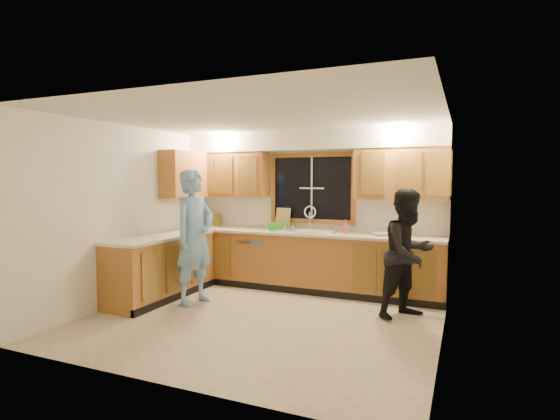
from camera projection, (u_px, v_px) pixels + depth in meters
The scene contains 26 objects.
floor at pixel (262, 319), 5.44m from camera, with size 4.20×4.20×0.00m, color #C4B197.
ceiling at pixel (261, 117), 5.26m from camera, with size 4.20×4.20×0.00m, color silver.
wall_back at pixel (312, 210), 7.09m from camera, with size 4.20×4.20×0.00m, color silver.
wall_left at pixel (128, 214), 6.18m from camera, with size 3.80×3.80×0.00m, color silver.
wall_right at pixel (444, 227), 4.53m from camera, with size 3.80×3.80×0.00m, color silver.
base_cabinets_back at pixel (306, 262), 6.88m from camera, with size 4.20×0.60×0.88m, color #AC6D32.
base_cabinets_left at pixel (162, 268), 6.44m from camera, with size 0.60×1.90×0.88m, color #AC6D32.
countertop_back at pixel (305, 233), 6.83m from camera, with size 4.20×0.63×0.04m, color beige.
countertop_left at pixel (162, 237), 6.40m from camera, with size 0.63×1.90×0.04m, color beige.
upper_cabinets_left at pixel (230, 175), 7.46m from camera, with size 1.35×0.33×0.75m, color #AC6D32.
upper_cabinets_right at pixel (401, 174), 6.34m from camera, with size 1.35×0.33×0.75m, color #AC6D32.
upper_cabinets_return at pixel (184, 174), 7.10m from camera, with size 0.33×0.90×0.75m, color #AC6D32.
soffit at pixel (309, 141), 6.86m from camera, with size 4.20×0.35×0.30m, color white.
window_frame at pixel (312, 188), 7.06m from camera, with size 1.44×0.03×1.14m.
sink at pixel (306, 235), 6.85m from camera, with size 0.86×0.52×0.57m.
dishwasher at pixel (257, 260), 7.20m from camera, with size 0.60×0.56×0.82m, color white.
stove at pixel (135, 275), 5.91m from camera, with size 0.58×0.75×0.90m, color white.
man at pixel (195, 237), 6.09m from camera, with size 0.69×0.45×1.88m, color #72A3D7.
woman at pixel (409, 253), 5.48m from camera, with size 0.79×0.62×1.63m, color black.
knife_block at pixel (217, 220), 7.68m from camera, with size 0.11×0.09×0.21m, color olive.
cutting_board at pixel (283, 218), 7.22m from camera, with size 0.26×0.02×0.35m, color #D7B36E.
dish_crate at pixel (278, 227), 7.03m from camera, with size 0.27×0.26×0.13m, color green.
soap_bottle at pixel (346, 226), 6.72m from camera, with size 0.09×0.09×0.20m, color #F05B9F.
bowl at pixel (381, 234), 6.38m from camera, with size 0.21×0.21×0.05m, color silver.
can_left at pixel (284, 229), 6.77m from camera, with size 0.06×0.06×0.12m, color beige.
can_right at pixel (293, 229), 6.73m from camera, with size 0.07×0.07×0.12m, color beige.
Camera 1 is at (2.31, -4.81, 1.74)m, focal length 28.00 mm.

